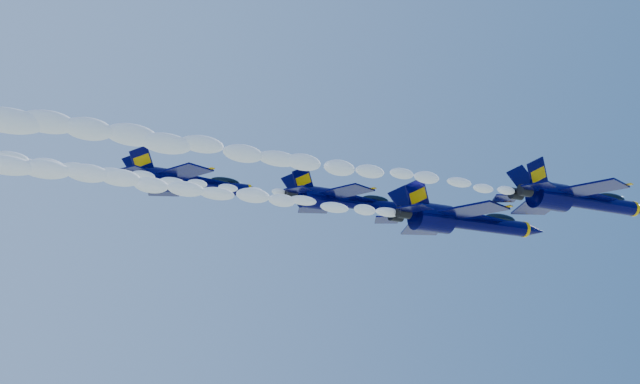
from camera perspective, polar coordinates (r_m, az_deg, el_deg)
name	(u,v)px	position (r m, az deg, el deg)	size (l,w,h in m)	color
jet_lead	(577,199)	(89.11, 16.13, -0.46)	(17.30, 14.19, 6.43)	#000033
smoke_trail_jet_lead	(251,153)	(70.68, -4.44, 2.48)	(53.28, 2.07, 1.86)	white
jet_second	(462,221)	(93.04, 9.10, -1.82)	(19.11, 15.67, 7.10)	#000033
smoke_trail_jet_second	(131,182)	(77.99, -11.99, 0.66)	(53.28, 2.28, 2.05)	white
jet_third	(342,201)	(96.84, 1.44, -0.56)	(16.23, 13.31, 6.03)	#000033
smoke_trail_jet_third	(23,162)	(86.32, -18.50, 1.85)	(53.28, 1.94, 1.74)	white
jet_fourth	(187,182)	(99.07, -8.48, 0.63)	(17.01, 13.96, 6.32)	#000033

